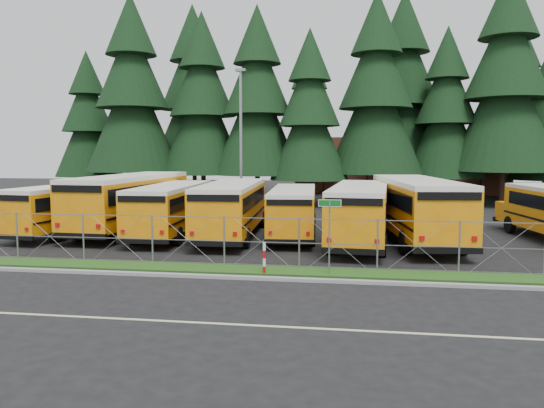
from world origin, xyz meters
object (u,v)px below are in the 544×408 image
Objects in this scene: light_standard at (241,137)px; street_sign at (330,221)px; striped_bollard at (264,258)px; bus_1 at (134,203)px; bus_2 at (174,210)px; bus_4 at (294,212)px; bus_0 at (74,209)px; bus_6 at (415,210)px; bus_3 at (233,210)px; bus_5 at (360,214)px.

street_sign is at bearing -67.81° from light_standard.
striped_bollard is 18.15m from light_standard.
light_standard is at bearing 61.54° from bus_1.
bus_1 is 14.71m from street_sign.
bus_4 is (6.44, 0.69, -0.09)m from bus_2.
bus_1 reaches higher than striped_bollard.
striped_bollard is (12.09, -8.23, -0.76)m from bus_0.
bus_6 is 1.20× the size of light_standard.
light_standard reaches higher than street_sign.
bus_2 is 6.48m from bus_4.
bus_4 reaches higher than striped_bollard.
bus_2 is (5.77, -0.04, 0.03)m from bus_0.
bus_1 reaches higher than bus_2.
bus_3 is (6.06, -1.26, -0.16)m from bus_1.
light_standard is at bearing 134.00° from bus_6.
bus_2 is at bearing 175.58° from bus_3.
bus_5 reaches higher than bus_3.
bus_0 is 1.02× the size of light_standard.
bus_4 is 0.89× the size of bus_5.
bus_5 is 7.14m from street_sign.
bus_1 is 1.24× the size of bus_4.
bus_1 reaches higher than bus_4.
bus_5 is at bearing -50.30° from light_standard.
bus_6 is 4.32× the size of street_sign.
bus_1 is 1.21× the size of light_standard.
bus_2 is 12.66m from bus_6.
bus_4 is (12.21, 0.65, -0.06)m from bus_0.
striped_bollard is (9.10, -9.38, -1.01)m from bus_1.
bus_3 is at bearing 173.36° from bus_6.
bus_0 is 8.62× the size of striped_bollard.
bus_6 is 14.40m from light_standard.
light_standard reaches higher than bus_1.
street_sign is (-1.23, -7.01, 0.58)m from bus_5.
bus_2 is 9.99m from bus_5.
bus_0 is 5.77m from bus_2.
street_sign is 2.80m from striped_bollard.
bus_6 is (12.66, -0.01, 0.20)m from bus_2.
bus_3 is at bearing 176.42° from bus_5.
bus_2 is at bearing 173.00° from bus_6.
street_sign reaches higher than bus_4.
bus_1 is at bearing 28.34° from bus_0.
bus_2 is 10.37m from striped_bollard.
bus_5 is at bearing 63.35° from striped_bollard.
street_sign is at bearing 4.93° from striped_bollard.
striped_bollard is at bearing -175.07° from street_sign.
bus_5 reaches higher than bus_4.
bus_0 is at bearing 151.02° from street_sign.
bus_6 reaches higher than bus_3.
bus_1 is 1.11× the size of bus_5.
striped_bollard is (3.04, -8.12, -0.85)m from bus_3.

